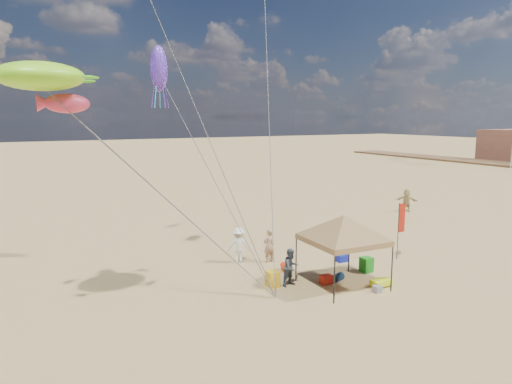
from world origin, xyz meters
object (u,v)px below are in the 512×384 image
(cooler_blue, at_px, (342,258))
(chair_green, at_px, (366,265))
(cooler_red, at_px, (326,279))
(chair_yellow, at_px, (273,279))
(person_far_c, at_px, (407,201))
(beach_cart, at_px, (381,282))
(person_near_a, at_px, (269,245))
(person_near_b, at_px, (291,267))
(feather_flag, at_px, (401,221))
(person_near_c, at_px, (238,245))
(canopy_tent, at_px, (344,218))

(cooler_blue, height_order, chair_green, chair_green)
(cooler_red, relative_size, chair_yellow, 0.77)
(chair_green, height_order, person_far_c, person_far_c)
(beach_cart, distance_m, person_near_a, 5.98)
(person_near_a, bearing_deg, person_near_b, 65.86)
(feather_flag, xyz_separation_m, person_near_b, (-7.09, -0.54, -1.15))
(person_near_a, distance_m, person_far_c, 16.87)
(person_near_b, bearing_deg, person_near_a, 64.01)
(chair_yellow, bearing_deg, person_far_c, 26.90)
(person_near_c, bearing_deg, cooler_red, 133.05)
(beach_cart, distance_m, person_near_b, 3.96)
(chair_green, xyz_separation_m, person_near_c, (-4.66, 4.26, 0.55))
(canopy_tent, bearing_deg, cooler_blue, 50.61)
(canopy_tent, distance_m, beach_cart, 3.30)
(canopy_tent, distance_m, person_near_a, 5.08)
(cooler_blue, bearing_deg, canopy_tent, -129.39)
(cooler_blue, relative_size, chair_green, 0.77)
(feather_flag, bearing_deg, person_near_a, 155.73)
(cooler_blue, xyz_separation_m, beach_cart, (-0.82, -3.64, 0.01))
(person_far_c, bearing_deg, chair_yellow, -100.71)
(person_far_c, bearing_deg, canopy_tent, -92.85)
(chair_green, height_order, chair_yellow, same)
(feather_flag, distance_m, beach_cart, 4.90)
(chair_green, relative_size, person_near_c, 0.39)
(feather_flag, distance_m, person_near_b, 7.20)
(chair_green, bearing_deg, beach_cart, -114.19)
(chair_yellow, height_order, person_near_c, person_near_c)
(chair_yellow, bearing_deg, person_near_c, 85.79)
(canopy_tent, height_order, cooler_red, canopy_tent)
(chair_yellow, xyz_separation_m, beach_cart, (4.11, -2.31, -0.15))
(cooler_red, relative_size, person_near_b, 0.32)
(cooler_blue, height_order, person_near_c, person_near_c)
(chair_yellow, distance_m, person_near_c, 3.85)
(chair_green, bearing_deg, canopy_tent, -157.61)
(person_near_c, height_order, person_far_c, person_near_c)
(person_near_b, relative_size, person_far_c, 0.93)
(person_near_a, xyz_separation_m, person_far_c, (15.85, 5.78, 0.02))
(person_near_a, bearing_deg, canopy_tent, 93.63)
(cooler_blue, relative_size, person_near_a, 0.31)
(cooler_red, xyz_separation_m, person_near_a, (-0.64, 3.92, 0.68))
(chair_green, relative_size, beach_cart, 0.78)
(cooler_blue, bearing_deg, beach_cart, -102.69)
(person_far_c, bearing_deg, cooler_blue, -96.60)
(beach_cart, height_order, person_near_b, person_near_b)
(cooler_red, height_order, chair_yellow, chair_yellow)
(canopy_tent, xyz_separation_m, person_near_a, (-1.06, 4.47, -2.16))
(feather_flag, xyz_separation_m, person_near_c, (-7.59, 3.52, -1.09))
(person_near_b, bearing_deg, beach_cart, -43.24)
(cooler_blue, height_order, person_near_b, person_near_b)
(beach_cart, bearing_deg, canopy_tent, 146.56)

